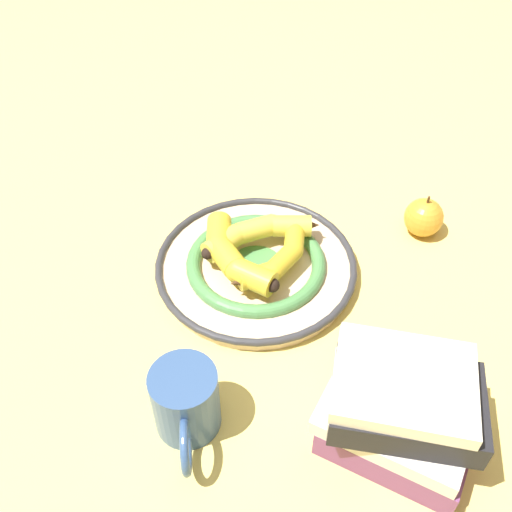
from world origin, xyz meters
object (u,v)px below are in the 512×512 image
banana_a (258,232)px  book_stack (399,414)px  banana_b (232,254)px  coffee_mug (186,402)px  decorative_bowl (256,266)px  banana_c (278,260)px  apple (424,217)px

banana_a → book_stack: bearing=94.6°
banana_b → coffee_mug: coffee_mug is taller
decorative_bowl → book_stack: bearing=175.7°
banana_b → coffee_mug: size_ratio=1.53×
book_stack → banana_c: bearing=-43.9°
decorative_bowl → banana_c: 0.05m
banana_a → apple: bearing=169.2°
decorative_bowl → coffee_mug: size_ratio=2.48×
decorative_bowl → book_stack: size_ratio=1.46×
banana_b → banana_c: 0.07m
banana_a → coffee_mug: (-0.20, 0.25, 0.00)m
coffee_mug → banana_a: bearing=158.7°
book_stack → coffee_mug: book_stack is taller
banana_b → book_stack: 0.35m
apple → banana_c: bearing=80.1°
decorative_bowl → book_stack: book_stack is taller
banana_c → book_stack: 0.30m
banana_a → banana_b: bearing=29.9°
banana_b → banana_c: size_ratio=1.18×
coffee_mug → apple: 0.51m
banana_c → book_stack: size_ratio=0.77×
banana_b → banana_a: bearing=111.3°
banana_c → coffee_mug: (-0.14, 0.24, 0.00)m
decorative_bowl → book_stack: (-0.33, 0.03, 0.05)m
banana_a → coffee_mug: coffee_mug is taller
banana_b → banana_c: bearing=53.0°
decorative_bowl → banana_a: size_ratio=1.60×
banana_b → banana_c: (-0.05, -0.05, -0.00)m
decorative_bowl → banana_a: bearing=-39.8°
decorative_bowl → banana_b: 0.05m
banana_c → banana_a: bearing=62.7°
banana_c → apple: size_ratio=2.17×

